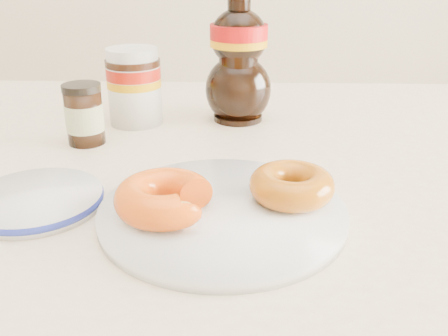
{
  "coord_description": "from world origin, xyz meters",
  "views": [
    {
      "loc": [
        0.01,
        -0.49,
        1.01
      ],
      "look_at": [
        -0.01,
        0.02,
        0.79
      ],
      "focal_mm": 40.0,
      "sensor_mm": 36.0,
      "label": 1
    }
  ],
  "objects_px": {
    "donut_bitten": "(164,198)",
    "syrup_bottle": "(239,57)",
    "donut_whole": "(292,185)",
    "nutella_jar": "(134,83)",
    "blue_rim_saucer": "(36,200)",
    "dining_table": "(230,224)",
    "plate": "(222,212)",
    "dark_jar": "(84,115)"
  },
  "relations": [
    {
      "from": "donut_whole",
      "to": "blue_rim_saucer",
      "type": "relative_size",
      "value": 0.62
    },
    {
      "from": "dining_table",
      "to": "dark_jar",
      "type": "relative_size",
      "value": 16.12
    },
    {
      "from": "donut_whole",
      "to": "dining_table",
      "type": "bearing_deg",
      "value": 121.73
    },
    {
      "from": "donut_whole",
      "to": "nutella_jar",
      "type": "relative_size",
      "value": 0.76
    },
    {
      "from": "dining_table",
      "to": "donut_whole",
      "type": "xyz_separation_m",
      "value": [
        0.07,
        -0.11,
        0.11
      ]
    },
    {
      "from": "plate",
      "to": "blue_rim_saucer",
      "type": "distance_m",
      "value": 0.21
    },
    {
      "from": "dining_table",
      "to": "blue_rim_saucer",
      "type": "xyz_separation_m",
      "value": [
        -0.21,
        -0.11,
        0.09
      ]
    },
    {
      "from": "dining_table",
      "to": "donut_bitten",
      "type": "relative_size",
      "value": 13.89
    },
    {
      "from": "nutella_jar",
      "to": "syrup_bottle",
      "type": "bearing_deg",
      "value": 7.52
    },
    {
      "from": "donut_bitten",
      "to": "blue_rim_saucer",
      "type": "xyz_separation_m",
      "value": [
        -0.15,
        0.03,
        -0.02
      ]
    },
    {
      "from": "donut_bitten",
      "to": "syrup_bottle",
      "type": "bearing_deg",
      "value": 56.89
    },
    {
      "from": "nutella_jar",
      "to": "syrup_bottle",
      "type": "xyz_separation_m",
      "value": [
        0.16,
        0.02,
        0.04
      ]
    },
    {
      "from": "donut_whole",
      "to": "syrup_bottle",
      "type": "xyz_separation_m",
      "value": [
        -0.06,
        0.31,
        0.07
      ]
    },
    {
      "from": "donut_whole",
      "to": "nutella_jar",
      "type": "distance_m",
      "value": 0.37
    },
    {
      "from": "plate",
      "to": "blue_rim_saucer",
      "type": "height_order",
      "value": "blue_rim_saucer"
    },
    {
      "from": "blue_rim_saucer",
      "to": "plate",
      "type": "bearing_deg",
      "value": -5.25
    },
    {
      "from": "nutella_jar",
      "to": "blue_rim_saucer",
      "type": "distance_m",
      "value": 0.3
    },
    {
      "from": "syrup_bottle",
      "to": "plate",
      "type": "bearing_deg",
      "value": -92.36
    },
    {
      "from": "dark_jar",
      "to": "donut_bitten",
      "type": "bearing_deg",
      "value": -57.46
    },
    {
      "from": "dining_table",
      "to": "donut_bitten",
      "type": "height_order",
      "value": "donut_bitten"
    },
    {
      "from": "donut_bitten",
      "to": "dark_jar",
      "type": "bearing_deg",
      "value": 101.06
    },
    {
      "from": "donut_bitten",
      "to": "syrup_bottle",
      "type": "height_order",
      "value": "syrup_bottle"
    },
    {
      "from": "blue_rim_saucer",
      "to": "donut_whole",
      "type": "bearing_deg",
      "value": 0.48
    },
    {
      "from": "donut_whole",
      "to": "dark_jar",
      "type": "height_order",
      "value": "dark_jar"
    },
    {
      "from": "dining_table",
      "to": "blue_rim_saucer",
      "type": "height_order",
      "value": "blue_rim_saucer"
    },
    {
      "from": "donut_whole",
      "to": "dark_jar",
      "type": "distance_m",
      "value": 0.34
    },
    {
      "from": "dining_table",
      "to": "plate",
      "type": "height_order",
      "value": "plate"
    },
    {
      "from": "syrup_bottle",
      "to": "dining_table",
      "type": "bearing_deg",
      "value": -92.46
    },
    {
      "from": "nutella_jar",
      "to": "dark_jar",
      "type": "distance_m",
      "value": 0.11
    },
    {
      "from": "syrup_bottle",
      "to": "dark_jar",
      "type": "relative_size",
      "value": 2.39
    },
    {
      "from": "plate",
      "to": "donut_whole",
      "type": "bearing_deg",
      "value": 16.17
    },
    {
      "from": "donut_whole",
      "to": "nutella_jar",
      "type": "height_order",
      "value": "nutella_jar"
    },
    {
      "from": "syrup_bottle",
      "to": "dark_jar",
      "type": "height_order",
      "value": "syrup_bottle"
    },
    {
      "from": "donut_bitten",
      "to": "donut_whole",
      "type": "height_order",
      "value": "donut_bitten"
    },
    {
      "from": "plate",
      "to": "nutella_jar",
      "type": "xyz_separation_m",
      "value": [
        -0.15,
        0.31,
        0.06
      ]
    },
    {
      "from": "syrup_bottle",
      "to": "blue_rim_saucer",
      "type": "distance_m",
      "value": 0.39
    },
    {
      "from": "donut_bitten",
      "to": "donut_whole",
      "type": "bearing_deg",
      "value": -5.78
    },
    {
      "from": "plate",
      "to": "dark_jar",
      "type": "relative_size",
      "value": 2.97
    },
    {
      "from": "donut_bitten",
      "to": "plate",
      "type": "bearing_deg",
      "value": -6.37
    },
    {
      "from": "donut_whole",
      "to": "blue_rim_saucer",
      "type": "height_order",
      "value": "donut_whole"
    },
    {
      "from": "dining_table",
      "to": "donut_whole",
      "type": "relative_size",
      "value": 15.42
    },
    {
      "from": "dining_table",
      "to": "syrup_bottle",
      "type": "height_order",
      "value": "syrup_bottle"
    }
  ]
}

